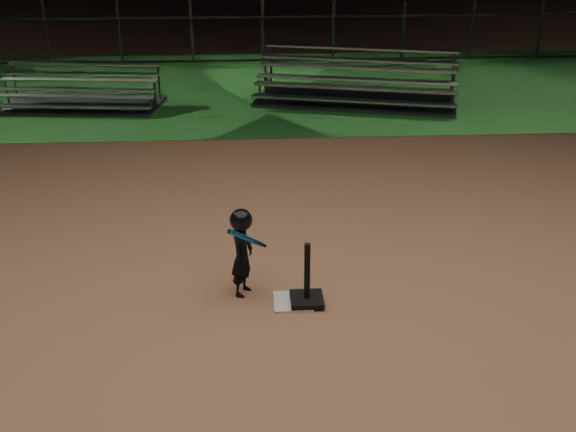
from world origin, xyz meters
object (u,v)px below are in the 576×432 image
object	(u,v)px
home_plate	(293,301)
batting_tee	(307,291)
bleacher_left	(81,99)
child_batter	(242,250)
bleacher_right	(356,91)

from	to	relation	value
home_plate	batting_tee	distance (m)	0.22
bleacher_left	child_batter	bearing A→B (deg)	-60.36
bleacher_left	batting_tee	bearing A→B (deg)	-57.00
home_plate	child_batter	distance (m)	0.85
home_plate	child_batter	size ratio (longest dim) A/B	0.41
bleacher_left	bleacher_right	bearing A→B (deg)	7.08
child_batter	bleacher_right	distance (m)	8.85
child_batter	bleacher_right	bearing A→B (deg)	6.91
home_plate	bleacher_left	world-z (taller)	bleacher_left
child_batter	bleacher_left	bearing A→B (deg)	47.74
batting_tee	bleacher_right	size ratio (longest dim) A/B	0.15
child_batter	bleacher_right	world-z (taller)	bleacher_right
batting_tee	bleacher_left	size ratio (longest dim) A/B	0.21
home_plate	bleacher_right	xyz separation A→B (m)	(2.04, 8.69, 0.22)
child_batter	bleacher_right	size ratio (longest dim) A/B	0.22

